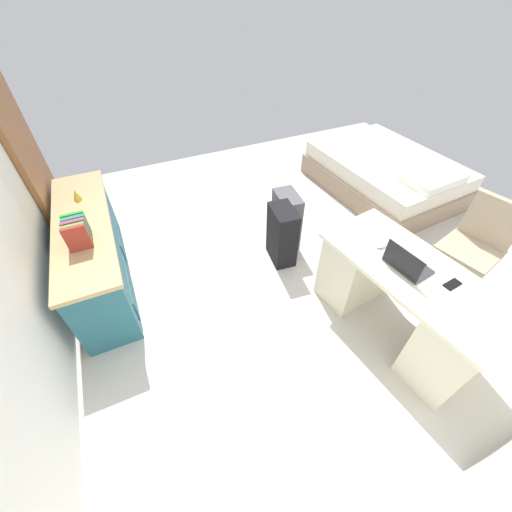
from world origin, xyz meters
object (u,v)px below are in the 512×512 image
suitcase_black (282,235)px  suitcase_spare_grey (286,220)px  bed (384,174)px  desk (401,300)px  credenza (95,252)px  figurine_small (76,195)px  office_chair (470,252)px  cell_phone_near_laptop (452,284)px  laptop (406,264)px  computer_mouse (381,245)px

suitcase_black → suitcase_spare_grey: suitcase_black is taller
bed → desk: bearing=141.6°
credenza → figurine_small: bearing=0.2°
office_chair → cell_phone_near_laptop: bearing=114.0°
suitcase_black → cell_phone_near_laptop: bearing=-150.4°
cell_phone_near_laptop → bed: bearing=-38.4°
laptop → figurine_small: 2.95m
desk → suitcase_black: bearing=21.3°
bed → cell_phone_near_laptop: size_ratio=14.65×
suitcase_black → figurine_small: bearing=71.3°
desk → cell_phone_near_laptop: size_ratio=11.14×
desk → figurine_small: (2.05, 2.25, 0.40)m
desk → suitcase_spare_grey: size_ratio=2.38×
desk → suitcase_black: (1.20, 0.47, -0.07)m
credenza → bed: bearing=-87.2°
suitcase_black → computer_mouse: computer_mouse is taller
laptop → suitcase_spare_grey: bearing=10.0°
office_chair → suitcase_black: (1.04, 1.42, -0.10)m
suitcase_spare_grey → suitcase_black: bearing=148.7°
bed → suitcase_black: size_ratio=3.12×
figurine_small → suitcase_spare_grey: bearing=-108.2°
suitcase_black → figurine_small: figurine_small is taller
computer_mouse → figurine_small: 2.79m
figurine_small → credenza: bearing=-179.8°
bed → figurine_small: size_ratio=18.11×
cell_phone_near_laptop → office_chair: bearing=-71.5°
suitcase_black → cell_phone_near_laptop: size_ratio=4.70×
office_chair → computer_mouse: office_chair is taller
office_chair → laptop: laptop is taller
computer_mouse → bed: bearing=-52.7°
credenza → suitcase_spare_grey: 1.96m
suitcase_spare_grey → cell_phone_near_laptop: size_ratio=4.69×
desk → bed: size_ratio=0.76×
laptop → suitcase_black: bearing=19.3°
bed → computer_mouse: (-1.53, 1.53, 0.51)m
office_chair → cell_phone_near_laptop: size_ratio=6.91×
computer_mouse → figurine_small: (1.73, 2.19, 0.03)m
credenza → computer_mouse: size_ratio=18.00×
desk → cell_phone_near_laptop: bearing=-149.1°
laptop → cell_phone_near_laptop: size_ratio=2.48×
desk → credenza: size_ratio=0.84×
credenza → laptop: 2.74m
suitcase_black → suitcase_spare_grey: 0.26m
bed → suitcase_spare_grey: size_ratio=3.12×
credenza → computer_mouse: 2.60m
desk → cell_phone_near_laptop: 0.43m
office_chair → suitcase_spare_grey: office_chair is taller
desk → suitcase_black: 1.29m
bed → figurine_small: (0.20, 3.71, 0.54)m
credenza → suitcase_black: 1.84m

